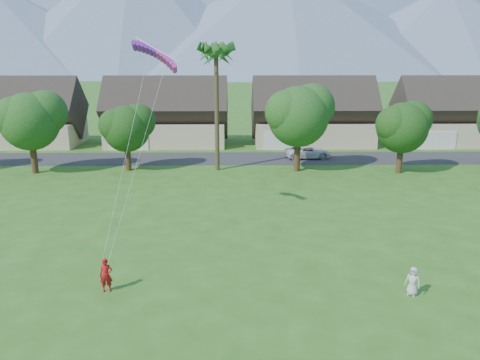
{
  "coord_description": "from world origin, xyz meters",
  "views": [
    {
      "loc": [
        -0.43,
        -17.76,
        11.12
      ],
      "look_at": [
        0.0,
        10.0,
        3.8
      ],
      "focal_mm": 35.0,
      "sensor_mm": 36.0,
      "label": 1
    }
  ],
  "objects_px": {
    "kite_flyer": "(106,275)",
    "parafoil_kite": "(157,53)",
    "watcher": "(413,281)",
    "parked_car": "(308,152)"
  },
  "relations": [
    {
      "from": "watcher",
      "to": "parafoil_kite",
      "type": "relative_size",
      "value": 0.46
    },
    {
      "from": "kite_flyer",
      "to": "watcher",
      "type": "bearing_deg",
      "value": -10.51
    },
    {
      "from": "watcher",
      "to": "parked_car",
      "type": "xyz_separation_m",
      "value": [
        -0.09,
        31.49,
        -0.01
      ]
    },
    {
      "from": "watcher",
      "to": "parafoil_kite",
      "type": "height_order",
      "value": "parafoil_kite"
    },
    {
      "from": "watcher",
      "to": "parafoil_kite",
      "type": "xyz_separation_m",
      "value": [
        -13.23,
        9.4,
        10.61
      ]
    },
    {
      "from": "kite_flyer",
      "to": "parafoil_kite",
      "type": "xyz_separation_m",
      "value": [
        1.55,
        8.81,
        10.47
      ]
    },
    {
      "from": "kite_flyer",
      "to": "watcher",
      "type": "height_order",
      "value": "kite_flyer"
    },
    {
      "from": "kite_flyer",
      "to": "parafoil_kite",
      "type": "relative_size",
      "value": 0.54
    },
    {
      "from": "kite_flyer",
      "to": "parked_car",
      "type": "height_order",
      "value": "kite_flyer"
    },
    {
      "from": "kite_flyer",
      "to": "watcher",
      "type": "distance_m",
      "value": 14.8
    }
  ]
}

